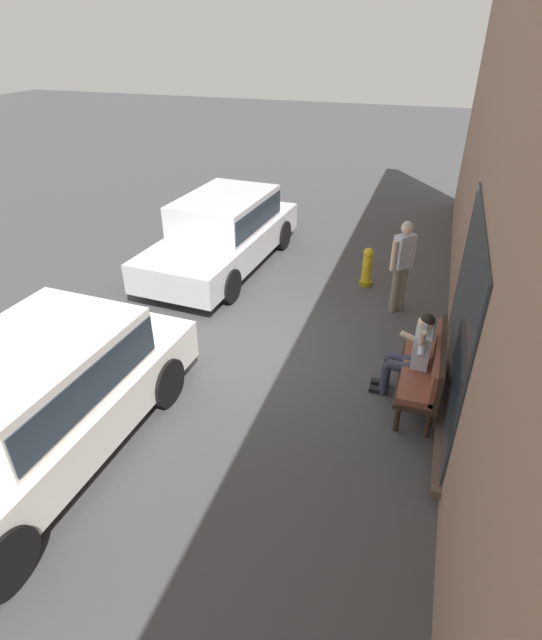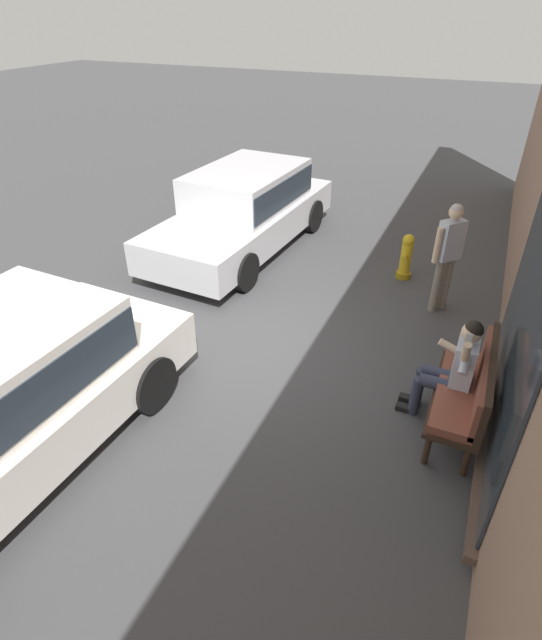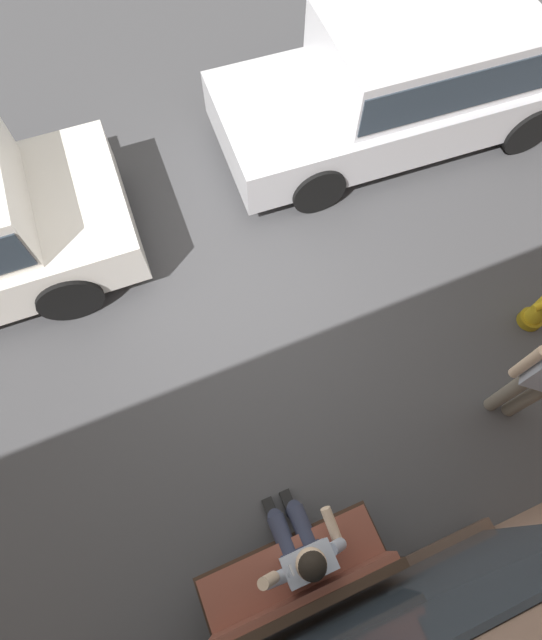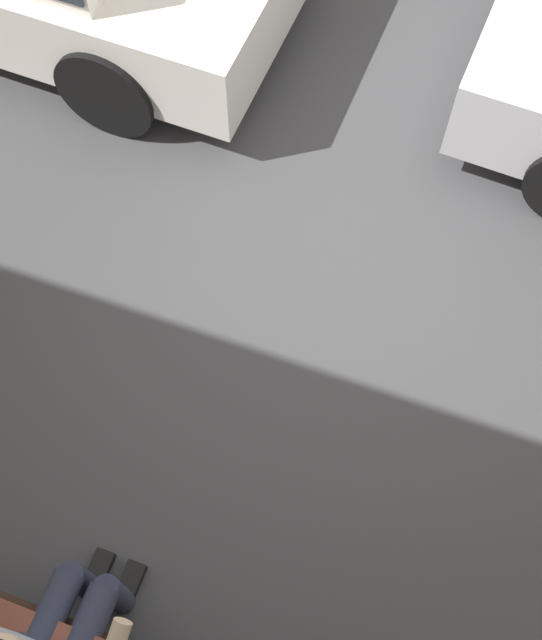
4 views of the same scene
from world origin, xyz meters
name	(u,v)px [view 1 (image 1 of 4)]	position (x,y,z in m)	size (l,w,h in m)	color
ground_plane	(245,344)	(0.00, 0.00, 0.00)	(60.00, 60.00, 0.00)	#424244
building_facade	(501,208)	(0.00, 3.40, 2.68)	(18.00, 0.51, 5.39)	#93705B
bench	(428,368)	(0.61, 2.90, 0.58)	(1.56, 0.55, 1.01)	#332319
person_on_phone	(413,353)	(0.50, 2.67, 0.71)	(0.73, 0.74, 1.35)	#2D3347
parked_car_near	(224,229)	(-2.85, -1.56, 0.83)	(4.70, 2.10, 1.53)	silver
parked_car_mid	(35,399)	(3.05, -1.44, 0.84)	(4.68, 2.10, 1.54)	white
pedestrian_standing	(403,259)	(-1.96, 2.26, 1.02)	(0.44, 0.39, 1.73)	gray
fire_hydrant	(367,268)	(-2.82, 1.55, 0.39)	(0.38, 0.26, 0.81)	olive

